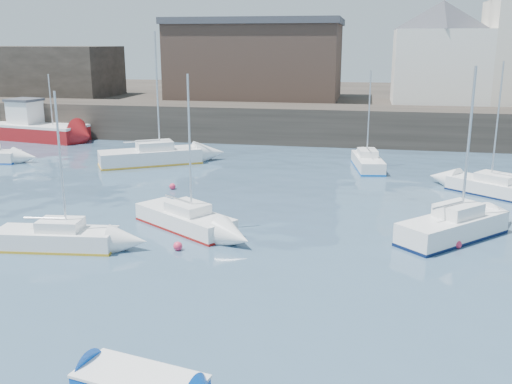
% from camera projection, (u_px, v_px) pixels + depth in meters
% --- Properties ---
extents(water, '(220.00, 220.00, 0.00)m').
position_uv_depth(water, '(171.00, 357.00, 15.32)').
color(water, '#2D4760').
rests_on(water, ground).
extents(quay_wall, '(90.00, 5.00, 3.00)m').
position_uv_depth(quay_wall, '(308.00, 124.00, 48.16)').
color(quay_wall, '#28231E').
rests_on(quay_wall, ground).
extents(land_strip, '(90.00, 32.00, 2.80)m').
position_uv_depth(land_strip, '(324.00, 104.00, 65.27)').
color(land_strip, '#28231E').
rests_on(land_strip, ground).
extents(bldg_east_d, '(11.14, 11.14, 8.95)m').
position_uv_depth(bldg_east_d, '(440.00, 52.00, 50.80)').
color(bldg_east_d, white).
rests_on(bldg_east_d, land_strip).
extents(warehouse, '(16.40, 10.40, 7.60)m').
position_uv_depth(warehouse, '(256.00, 59.00, 55.56)').
color(warehouse, '#3D2D26').
rests_on(warehouse, land_strip).
extents(bldg_west, '(14.00, 8.00, 5.00)m').
position_uv_depth(bldg_west, '(46.00, 71.00, 59.02)').
color(bldg_west, '#353028').
rests_on(bldg_west, land_strip).
extents(fishing_boat, '(8.92, 4.63, 5.63)m').
position_uv_depth(fishing_boat, '(36.00, 127.00, 49.29)').
color(fishing_boat, maroon).
rests_on(fishing_boat, ground).
extents(sailboat_a, '(5.07, 2.11, 6.40)m').
position_uv_depth(sailboat_a, '(57.00, 238.00, 23.32)').
color(sailboat_a, white).
rests_on(sailboat_a, ground).
extents(sailboat_b, '(5.42, 4.44, 6.93)m').
position_uv_depth(sailboat_b, '(185.00, 219.00, 25.84)').
color(sailboat_b, white).
rests_on(sailboat_b, ground).
extents(sailboat_c, '(5.13, 5.19, 7.28)m').
position_uv_depth(sailboat_c, '(453.00, 227.00, 24.40)').
color(sailboat_c, white).
rests_on(sailboat_c, ground).
extents(sailboat_d, '(5.59, 4.93, 7.24)m').
position_uv_depth(sailboat_d, '(499.00, 188.00, 31.30)').
color(sailboat_d, white).
rests_on(sailboat_d, ground).
extents(sailboat_f, '(2.36, 5.13, 6.43)m').
position_uv_depth(sailboat_f, '(368.00, 162.00, 38.18)').
color(sailboat_f, white).
rests_on(sailboat_f, ground).
extents(sailboat_h, '(7.06, 5.49, 8.90)m').
position_uv_depth(sailboat_h, '(151.00, 156.00, 39.39)').
color(sailboat_h, white).
rests_on(sailboat_h, ground).
extents(buoy_near, '(0.38, 0.38, 0.38)m').
position_uv_depth(buoy_near, '(178.00, 250.00, 23.22)').
color(buoy_near, '#DF2D51').
rests_on(buoy_near, ground).
extents(buoy_mid, '(0.34, 0.34, 0.34)m').
position_uv_depth(buoy_mid, '(457.00, 248.00, 23.46)').
color(buoy_mid, '#DF2D51').
rests_on(buoy_mid, ground).
extents(buoy_far, '(0.36, 0.36, 0.36)m').
position_uv_depth(buoy_far, '(173.00, 189.00, 32.84)').
color(buoy_far, '#DF2D51').
rests_on(buoy_far, ground).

